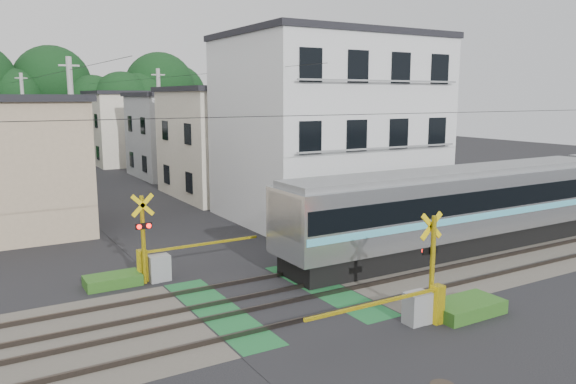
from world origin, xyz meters
TOP-DOWN VIEW (x-y plane):
  - ground at (0.00, 0.00)m, footprint 120.00×120.00m
  - track_bed at (0.00, 0.00)m, footprint 120.00×120.00m
  - crossing_signal_near at (2.59, -3.65)m, footprint 4.74×0.65m
  - crossing_signal_far at (-2.59, 3.65)m, footprint 4.74×0.65m
  - apartment_block at (8.50, 9.49)m, footprint 10.20×8.36m
  - houses_row at (0.25, 25.92)m, footprint 22.07×31.35m
  - tree_hill at (0.25, 48.37)m, footprint 40.00×13.38m
  - catenary at (6.00, 0.03)m, footprint 60.00×5.04m
  - utility_poles at (-1.05, 23.01)m, footprint 7.90×42.00m
  - pedestrian at (0.70, 31.15)m, footprint 0.77×0.62m
  - weed_patches at (1.76, -0.09)m, footprint 10.25×8.80m

SIDE VIEW (x-z plane):
  - ground at x=0.00m, z-range 0.00..0.00m
  - track_bed at x=0.00m, z-range -0.03..0.11m
  - weed_patches at x=1.76m, z-range -0.02..0.38m
  - crossing_signal_near at x=2.59m, z-range -0.83..2.25m
  - crossing_signal_far at x=-2.59m, z-range -0.83..2.25m
  - pedestrian at x=0.70m, z-range 0.00..1.82m
  - houses_row at x=0.25m, z-range -0.16..6.64m
  - catenary at x=6.00m, z-range 0.20..7.20m
  - utility_poles at x=-1.05m, z-range 0.08..8.08m
  - apartment_block at x=8.50m, z-range 0.01..9.31m
  - tree_hill at x=0.25m, z-range -0.12..11.40m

